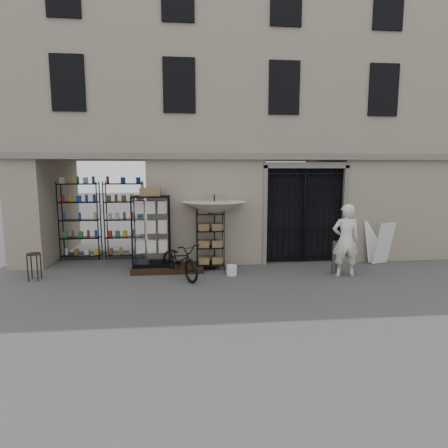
{
  "coord_description": "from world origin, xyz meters",
  "views": [
    {
      "loc": [
        -1.86,
        -8.97,
        2.85
      ],
      "look_at": [
        -0.8,
        1.4,
        1.35
      ],
      "focal_mm": 30.0,
      "sensor_mm": 36.0,
      "label": 1
    }
  ],
  "objects": [
    {
      "name": "step_platform",
      "position": [
        -2.4,
        1.55,
        0.07
      ],
      "size": [
        2.0,
        0.9,
        0.15
      ],
      "primitive_type": "cube",
      "color": "black",
      "rests_on": "ground"
    },
    {
      "name": "shop_recess",
      "position": [
        -4.5,
        2.8,
        1.5
      ],
      "size": [
        3.0,
        1.7,
        3.0
      ],
      "primitive_type": "cube",
      "color": "black",
      "rests_on": "ground"
    },
    {
      "name": "iron_gate",
      "position": [
        1.75,
        2.28,
        1.5
      ],
      "size": [
        2.5,
        0.21,
        3.0
      ],
      "color": "black",
      "rests_on": "ground"
    },
    {
      "name": "market_umbrella",
      "position": [
        -1.06,
        1.62,
        1.88
      ],
      "size": [
        1.73,
        1.76,
        2.61
      ],
      "rotation": [
        0.0,
        0.0,
        -0.09
      ],
      "color": "black",
      "rests_on": "ground"
    },
    {
      "name": "bicycle",
      "position": [
        -2.05,
        0.82,
        0.0
      ],
      "size": [
        1.03,
        1.15,
        1.82
      ],
      "primitive_type": "imported",
      "rotation": [
        0.0,
        0.0,
        0.53
      ],
      "color": "black",
      "rests_on": "ground"
    },
    {
      "name": "main_building",
      "position": [
        0.0,
        4.0,
        4.5
      ],
      "size": [
        14.0,
        4.0,
        9.0
      ],
      "primitive_type": "cube",
      "color": "gray",
      "rests_on": "ground"
    },
    {
      "name": "shop_shelving",
      "position": [
        -4.55,
        3.3,
        1.25
      ],
      "size": [
        2.7,
        0.5,
        2.5
      ],
      "primitive_type": "cube",
      "color": "black",
      "rests_on": "ground"
    },
    {
      "name": "wooden_stool",
      "position": [
        -5.83,
        0.97,
        0.38
      ],
      "size": [
        0.42,
        0.42,
        0.72
      ],
      "rotation": [
        0.0,
        0.0,
        -0.29
      ],
      "color": "black",
      "rests_on": "ground"
    },
    {
      "name": "white_bucket",
      "position": [
        -0.64,
        0.91,
        0.14
      ],
      "size": [
        0.36,
        0.36,
        0.27
      ],
      "primitive_type": "cylinder",
      "rotation": [
        0.0,
        0.0,
        0.31
      ],
      "color": "silver",
      "rests_on": "ground"
    },
    {
      "name": "wire_rack",
      "position": [
        -1.18,
        1.62,
        0.85
      ],
      "size": [
        0.81,
        0.62,
        1.73
      ],
      "rotation": [
        0.0,
        0.0,
        -0.11
      ],
      "color": "black",
      "rests_on": "ground"
    },
    {
      "name": "display_cabinet",
      "position": [
        -2.84,
        1.58,
        1.05
      ],
      "size": [
        1.14,
        0.88,
        2.16
      ],
      "rotation": [
        0.0,
        0.0,
        -0.3
      ],
      "color": "black",
      "rests_on": "step_platform"
    },
    {
      "name": "easel_sign",
      "position": [
        4.02,
        1.76,
        0.66
      ],
      "size": [
        0.79,
        0.85,
        1.27
      ],
      "rotation": [
        0.0,
        0.0,
        0.32
      ],
      "color": "silver",
      "rests_on": "ground"
    },
    {
      "name": "steel_bollard",
      "position": [
        2.23,
        0.78,
        0.46
      ],
      "size": [
        0.18,
        0.18,
        0.92
      ],
      "primitive_type": "cylinder",
      "rotation": [
        0.0,
        0.0,
        0.1
      ],
      "color": "#4F5056",
      "rests_on": "ground"
    },
    {
      "name": "ground",
      "position": [
        0.0,
        0.0,
        0.0
      ],
      "size": [
        80.0,
        80.0,
        0.0
      ],
      "primitive_type": "plane",
      "color": "#252529",
      "rests_on": "ground"
    },
    {
      "name": "shopkeeper",
      "position": [
        2.41,
        0.54,
        0.0
      ],
      "size": [
        0.96,
        2.04,
        0.47
      ],
      "primitive_type": "imported",
      "rotation": [
        0.0,
        0.0,
        3.02
      ],
      "color": "silver",
      "rests_on": "ground"
    }
  ]
}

